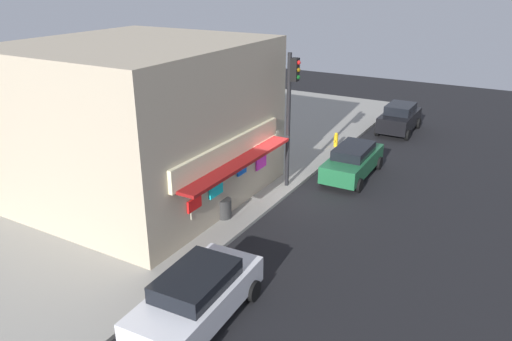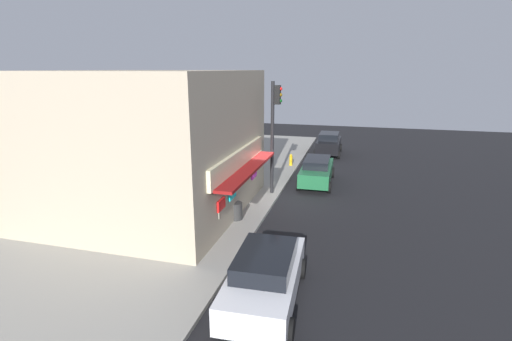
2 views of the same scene
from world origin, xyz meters
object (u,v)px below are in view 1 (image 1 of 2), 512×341
Objects in this scene: traffic_light at (291,104)px; trash_can at (224,208)px; fire_hydrant at (336,140)px; parked_car_black at (399,118)px; potted_plant_by_doorway at (197,198)px; parked_car_green at (353,161)px; pedestrian at (187,215)px; parked_car_white at (197,296)px.

trash_can is (-4.05, 0.82, -3.36)m from traffic_light.
parked_car_black is (4.87, -2.19, 0.36)m from fire_hydrant.
potted_plant_by_doorway is (-0.13, 1.17, 0.21)m from trash_can.
parked_car_green is (2.76, -2.01, -3.07)m from traffic_light.
trash_can is at bearing -6.78° from pedestrian.
fire_hydrant is at bearing 1.31° from traffic_light.
parked_car_black is at bearing -0.50° from parked_car_white.
traffic_light is at bearing -25.50° from potted_plant_by_doorway.
trash_can is 0.17× the size of parked_car_green.
parked_car_white is at bearing 179.32° from parked_car_green.
parked_car_white is 1.14× the size of parked_car_black.
parked_car_green is at bearing 179.77° from parked_car_black.
traffic_light is 11.60m from parked_car_black.
traffic_light is 3.50× the size of pedestrian.
fire_hydrant reaches higher than trash_can.
pedestrian is (-12.21, 0.92, 0.53)m from fire_hydrant.
parked_car_green reaches higher than fire_hydrant.
potted_plant_by_doorway is at bearing 154.50° from traffic_light.
fire_hydrant is 15.74m from parked_car_white.
fire_hydrant is 12.26m from pedestrian.
fire_hydrant is at bearing 32.44° from parked_car_green.
fire_hydrant is at bearing -4.32° from pedestrian.
parked_car_white is at bearing -139.27° from pedestrian.
fire_hydrant is at bearing -3.83° from trash_can.
traffic_light is at bearing 143.88° from parked_car_green.
potted_plant_by_doorway is at bearing 96.42° from trash_can.
pedestrian is at bearing 173.22° from trash_can.
fire_hydrant is at bearing 155.83° from parked_car_black.
pedestrian reaches higher than parked_car_white.
parked_car_green is at bearing -0.68° from parked_car_white.
parked_car_white is 0.99× the size of parked_car_green.
fire_hydrant is 5.35m from parked_car_black.
parked_car_black reaches higher than potted_plant_by_doorway.
parked_car_black reaches higher than parked_car_green.
traffic_light is 5.32m from trash_can.
fire_hydrant is 0.18× the size of parked_car_white.
parked_car_black is (11.02, -2.05, -3.00)m from traffic_light.
fire_hydrant is 4.02m from parked_car_green.
trash_can is 0.46× the size of pedestrian.
pedestrian is 4.50m from parked_car_white.
parked_car_white is 20.49m from parked_car_black.
parked_car_black is (17.08, -3.11, -0.17)m from pedestrian.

